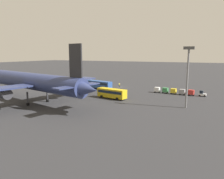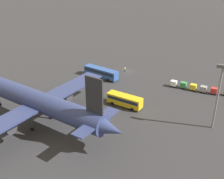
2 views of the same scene
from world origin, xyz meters
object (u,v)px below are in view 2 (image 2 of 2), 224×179
airplane (35,100)px  cargo_cart_white (174,83)px  cargo_cart_red (214,91)px  worker_person (125,69)px  shuttle_bus_near (101,72)px  cargo_cart_yellow (193,87)px  cargo_cart_green (183,85)px  cargo_cart_grey (203,89)px  shuttle_bus_far (125,100)px

airplane → cargo_cart_white: (-28.32, -34.42, -5.28)m
cargo_cart_white → cargo_cart_red: bearing=176.8°
worker_person → cargo_cart_white: (-18.93, 6.26, 0.32)m
airplane → shuttle_bus_near: airplane is taller
cargo_cart_yellow → cargo_cart_red: bearing=177.6°
airplane → cargo_cart_green: airplane is taller
worker_person → cargo_cart_green: bearing=164.2°
cargo_cart_grey → cargo_cart_green: (6.26, -0.73, 0.00)m
cargo_cart_yellow → cargo_cart_green: bearing=-8.6°
cargo_cart_green → shuttle_bus_near: bearing=3.8°
cargo_cart_red → cargo_cart_grey: (3.13, -0.01, 0.00)m
worker_person → cargo_cart_green: size_ratio=0.80×
cargo_cart_red → cargo_cart_white: size_ratio=1.00×
shuttle_bus_far → cargo_cart_red: 28.79m
cargo_cart_red → worker_person: bearing=-12.5°
airplane → cargo_cart_green: bearing=-120.1°
shuttle_bus_far → cargo_cart_green: 22.59m
cargo_cart_red → cargo_cart_green: size_ratio=1.00×
cargo_cart_yellow → airplane: bearing=44.5°
cargo_cart_green → cargo_cart_red: bearing=175.5°
cargo_cart_red → cargo_cart_grey: same height
cargo_cart_yellow → cargo_cart_grey: bearing=175.4°
airplane → cargo_cart_red: bearing=-128.2°
shuttle_bus_near → cargo_cart_white: shuttle_bus_near is taller
shuttle_bus_far → airplane: bearing=53.0°
shuttle_bus_near → cargo_cart_grey: bearing=-164.5°
airplane → shuttle_bus_near: 33.05m
worker_person → cargo_cart_white: size_ratio=0.80×
worker_person → cargo_cart_red: bearing=167.5°
worker_person → cargo_cart_green: cargo_cart_green is taller
cargo_cart_green → cargo_cart_grey: bearing=173.4°
shuttle_bus_far → cargo_cart_green: (-13.66, -17.97, -0.78)m
shuttle_bus_far → cargo_cart_white: shuttle_bus_far is taller
cargo_cart_white → airplane: bearing=50.6°
shuttle_bus_near → cargo_cart_red: (-37.43, -1.14, -0.82)m
shuttle_bus_far → worker_person: size_ratio=6.13×
shuttle_bus_near → cargo_cart_white: (-24.92, -1.85, -0.82)m
cargo_cart_green → shuttle_bus_far: bearing=52.8°
shuttle_bus_near → worker_person: bearing=-112.9°
worker_person → cargo_cart_red: cargo_cart_red is taller
cargo_cart_green → airplane: bearing=47.6°
cargo_cart_red → cargo_cart_yellow: 6.26m
cargo_cart_red → cargo_cart_yellow: bearing=-2.4°
shuttle_bus_far → cargo_cart_yellow: (-16.79, -17.50, -0.78)m
cargo_cart_red → cargo_cart_yellow: (6.26, -0.26, 0.00)m
cargo_cart_white → worker_person: bearing=-18.3°
shuttle_bus_far → cargo_cart_green: size_ratio=4.90×
cargo_cart_grey → cargo_cart_white: (9.38, -0.70, 0.00)m
shuttle_bus_near → cargo_cart_yellow: 31.22m
worker_person → cargo_cart_white: bearing=161.7°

